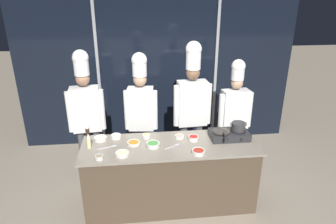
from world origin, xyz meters
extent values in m
plane|color=gray|center=(0.00, 0.00, 0.00)|extent=(24.00, 24.00, 0.00)
cube|color=black|center=(0.00, 1.92, 1.35)|extent=(4.97, 0.04, 2.70)
cube|color=gray|center=(-1.06, 1.87, 1.35)|extent=(0.05, 0.05, 2.70)
cube|color=gray|center=(1.06, 1.87, 1.35)|extent=(0.05, 0.05, 2.70)
cube|color=#4C3D2D|center=(0.00, 0.00, 0.44)|extent=(2.20, 0.72, 0.87)
cube|color=gray|center=(0.00, 0.00, 0.89)|extent=(2.27, 0.76, 0.03)
cube|color=#28282B|center=(0.80, 0.09, 0.95)|extent=(0.51, 0.30, 0.10)
cylinder|color=black|center=(0.69, 0.09, 1.01)|extent=(0.20, 0.20, 0.01)
cylinder|color=black|center=(0.69, -0.07, 0.95)|extent=(0.03, 0.01, 0.03)
cylinder|color=black|center=(0.92, 0.09, 1.01)|extent=(0.20, 0.20, 0.01)
cylinder|color=black|center=(0.92, -0.07, 0.95)|extent=(0.03, 0.01, 0.03)
cylinder|color=#38332D|center=(0.69, 0.09, 1.02)|extent=(0.24, 0.24, 0.01)
cone|color=#38332D|center=(0.69, 0.09, 1.03)|extent=(0.25, 0.25, 0.04)
cylinder|color=black|center=(0.69, -0.12, 1.04)|extent=(0.02, 0.19, 0.02)
cylinder|color=#333335|center=(0.92, 0.09, 1.07)|extent=(0.18, 0.18, 0.11)
torus|color=#333335|center=(0.92, 0.09, 1.12)|extent=(0.18, 0.18, 0.01)
torus|color=#333335|center=(0.82, 0.09, 1.10)|extent=(0.01, 0.05, 0.05)
torus|color=#333335|center=(1.02, 0.09, 1.10)|extent=(0.01, 0.05, 0.05)
cylinder|color=beige|center=(-1.02, 0.03, 0.98)|extent=(0.05, 0.05, 0.15)
cone|color=white|center=(-1.02, 0.03, 1.07)|extent=(0.04, 0.04, 0.04)
cylinder|color=#332319|center=(-1.07, 0.29, 0.98)|extent=(0.05, 0.05, 0.15)
cone|color=white|center=(-1.07, 0.29, 1.08)|extent=(0.04, 0.04, 0.04)
cylinder|color=silver|center=(-0.70, 0.26, 0.92)|extent=(0.14, 0.14, 0.04)
torus|color=silver|center=(-0.70, 0.26, 0.95)|extent=(0.14, 0.14, 0.01)
cylinder|color=silver|center=(-0.70, 0.26, 0.94)|extent=(0.11, 0.11, 0.02)
cylinder|color=silver|center=(-0.90, 0.23, 0.92)|extent=(0.17, 0.17, 0.04)
torus|color=silver|center=(-0.90, 0.23, 0.94)|extent=(0.17, 0.17, 0.01)
cylinder|color=silver|center=(-0.90, 0.23, 0.93)|extent=(0.14, 0.14, 0.02)
cylinder|color=silver|center=(0.32, 0.09, 0.93)|extent=(0.14, 0.14, 0.05)
torus|color=silver|center=(0.32, 0.09, 0.96)|extent=(0.14, 0.14, 0.01)
cylinder|color=red|center=(0.32, 0.09, 0.94)|extent=(0.11, 0.11, 0.03)
cylinder|color=silver|center=(-0.30, 0.22, 0.93)|extent=(0.10, 0.10, 0.05)
torus|color=silver|center=(-0.30, 0.22, 0.95)|extent=(0.11, 0.11, 0.01)
cylinder|color=#E0C689|center=(-0.30, 0.22, 0.94)|extent=(0.09, 0.09, 0.03)
cylinder|color=silver|center=(0.15, 0.17, 0.92)|extent=(0.12, 0.12, 0.04)
torus|color=silver|center=(0.15, 0.17, 0.94)|extent=(0.12, 0.12, 0.01)
cylinder|color=#EAA893|center=(0.15, 0.17, 0.93)|extent=(0.10, 0.10, 0.02)
cylinder|color=silver|center=(0.31, -0.27, 0.93)|extent=(0.16, 0.16, 0.05)
torus|color=silver|center=(0.31, -0.27, 0.95)|extent=(0.16, 0.16, 0.01)
cylinder|color=#B22D1E|center=(0.31, -0.27, 0.94)|extent=(0.13, 0.13, 0.02)
cylinder|color=silver|center=(-0.60, -0.21, 0.92)|extent=(0.17, 0.17, 0.04)
torus|color=silver|center=(-0.60, -0.21, 0.94)|extent=(0.17, 0.17, 0.01)
cylinder|color=beige|center=(-0.60, -0.21, 0.93)|extent=(0.14, 0.14, 0.02)
cylinder|color=silver|center=(-0.22, -0.03, 0.93)|extent=(0.17, 0.17, 0.05)
torus|color=silver|center=(-0.22, -0.03, 0.95)|extent=(0.17, 0.17, 0.01)
cylinder|color=#4C9E47|center=(-0.22, -0.03, 0.94)|extent=(0.14, 0.14, 0.03)
cylinder|color=silver|center=(-0.87, -0.26, 0.92)|extent=(0.10, 0.10, 0.04)
torus|color=silver|center=(-0.87, -0.26, 0.94)|extent=(0.10, 0.10, 0.01)
cylinder|color=#9E896B|center=(-0.87, -0.26, 0.93)|extent=(0.08, 0.08, 0.02)
cylinder|color=silver|center=(-0.47, 0.06, 0.92)|extent=(0.16, 0.16, 0.03)
torus|color=silver|center=(-0.47, 0.06, 0.93)|extent=(0.17, 0.17, 0.01)
cylinder|color=orange|center=(-0.47, 0.06, 0.93)|extent=(0.13, 0.13, 0.02)
cube|color=#B2B5BA|center=(-0.01, -0.09, 0.91)|extent=(0.15, 0.09, 0.01)
ellipsoid|color=#B2B5BA|center=(0.09, -0.03, 0.91)|extent=(0.09, 0.08, 0.02)
cube|color=#B2B5BA|center=(-0.84, -0.01, 0.91)|extent=(0.17, 0.07, 0.01)
ellipsoid|color=#B2B5BA|center=(-0.72, 0.03, 0.91)|extent=(0.09, 0.07, 0.02)
cylinder|color=#4C4C51|center=(-1.03, 0.76, 0.41)|extent=(0.11, 0.11, 0.82)
cylinder|color=#4C4C51|center=(-1.25, 0.73, 0.41)|extent=(0.11, 0.11, 0.82)
cube|color=white|center=(-1.14, 0.75, 1.15)|extent=(0.42, 0.25, 0.66)
cylinder|color=white|center=(-0.91, 0.73, 1.13)|extent=(0.08, 0.08, 0.61)
cylinder|color=white|center=(-1.36, 0.69, 1.13)|extent=(0.08, 0.08, 0.61)
sphere|color=#A87A5B|center=(-1.14, 0.75, 1.60)|extent=(0.19, 0.19, 0.19)
cylinder|color=white|center=(-1.14, 0.75, 1.77)|extent=(0.20, 0.20, 0.24)
sphere|color=white|center=(-1.14, 0.75, 1.89)|extent=(0.22, 0.22, 0.22)
cylinder|color=#232326|center=(-0.25, 0.72, 0.40)|extent=(0.10, 0.10, 0.80)
cylinder|color=#232326|center=(-0.45, 0.74, 0.40)|extent=(0.10, 0.10, 0.80)
cube|color=white|center=(-0.35, 0.73, 1.13)|extent=(0.39, 0.23, 0.65)
cylinder|color=white|center=(-0.14, 0.68, 1.11)|extent=(0.07, 0.07, 0.60)
cylinder|color=white|center=(-0.56, 0.73, 1.11)|extent=(0.07, 0.07, 0.60)
sphere|color=tan|center=(-0.35, 0.73, 1.57)|extent=(0.19, 0.19, 0.19)
cylinder|color=white|center=(-0.35, 0.73, 1.73)|extent=(0.20, 0.20, 0.22)
sphere|color=white|center=(-0.35, 0.73, 1.85)|extent=(0.22, 0.22, 0.22)
cylinder|color=#4C4C51|center=(0.53, 0.75, 0.42)|extent=(0.11, 0.11, 0.84)
cylinder|color=#4C4C51|center=(0.30, 0.74, 0.42)|extent=(0.11, 0.11, 0.84)
cube|color=white|center=(0.42, 0.74, 1.18)|extent=(0.45, 0.26, 0.68)
cylinder|color=white|center=(0.66, 0.73, 1.16)|extent=(0.09, 0.09, 0.62)
cylinder|color=white|center=(0.17, 0.69, 1.16)|extent=(0.09, 0.09, 0.62)
sphere|color=brown|center=(0.42, 0.74, 1.64)|extent=(0.20, 0.20, 0.20)
cylinder|color=white|center=(0.42, 0.74, 1.84)|extent=(0.21, 0.21, 0.28)
sphere|color=white|center=(0.42, 0.74, 1.98)|extent=(0.23, 0.23, 0.23)
cylinder|color=#4C4C51|center=(1.20, 0.76, 0.37)|extent=(0.11, 0.11, 0.75)
cylinder|color=#4C4C51|center=(0.97, 0.74, 0.37)|extent=(0.11, 0.11, 0.75)
cube|color=white|center=(1.08, 0.75, 1.05)|extent=(0.43, 0.25, 0.61)
cylinder|color=white|center=(1.32, 0.74, 1.04)|extent=(0.08, 0.08, 0.56)
cylinder|color=white|center=(0.86, 0.69, 1.04)|extent=(0.08, 0.08, 0.56)
sphere|color=tan|center=(1.08, 0.75, 1.47)|extent=(0.18, 0.18, 0.18)
cylinder|color=white|center=(1.08, 0.75, 1.62)|extent=(0.19, 0.19, 0.20)
sphere|color=white|center=(1.08, 0.75, 1.72)|extent=(0.20, 0.20, 0.20)
camera|label=1|loc=(-0.40, -3.38, 2.74)|focal=32.00mm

